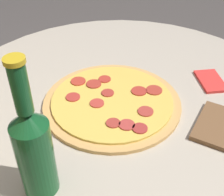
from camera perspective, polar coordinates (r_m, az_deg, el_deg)
The scene contains 4 objects.
table at distance 0.96m, azimuth 1.70°, elevation -7.71°, with size 1.00×1.00×0.71m.
pizza at distance 0.82m, azimuth 0.02°, elevation -0.67°, with size 0.36×0.36×0.02m.
beer_bottle at distance 0.57m, azimuth -14.13°, elevation -8.88°, with size 0.07×0.07×0.29m.
napkin at distance 0.94m, azimuth 17.61°, elevation 3.00°, with size 0.13×0.11×0.01m.
Camera 1 is at (-0.55, 0.39, 1.22)m, focal length 50.00 mm.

